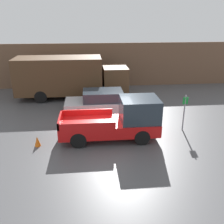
{
  "coord_description": "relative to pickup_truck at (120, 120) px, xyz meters",
  "views": [
    {
      "loc": [
        -1.0,
        -11.88,
        6.04
      ],
      "look_at": [
        0.23,
        0.84,
        1.08
      ],
      "focal_mm": 40.0,
      "sensor_mm": 36.0,
      "label": 1
    }
  ],
  "objects": [
    {
      "name": "delivery_truck",
      "position": [
        -3.03,
        7.33,
        0.7
      ],
      "size": [
        8.44,
        2.59,
        3.13
      ],
      "color": "#4C331E",
      "rests_on": "ground"
    },
    {
      "name": "parking_sign",
      "position": [
        3.67,
        0.66,
        0.16
      ],
      "size": [
        0.3,
        0.07,
        2.03
      ],
      "color": "gray",
      "rests_on": "ground"
    },
    {
      "name": "car",
      "position": [
        -0.73,
        3.67,
        -0.21
      ],
      "size": [
        4.62,
        1.99,
        1.53
      ],
      "color": "silver",
      "rests_on": "ground"
    },
    {
      "name": "building_wall",
      "position": [
        -0.53,
        10.4,
        0.92
      ],
      "size": [
        28.0,
        0.15,
        3.82
      ],
      "color": "brown",
      "rests_on": "ground"
    },
    {
      "name": "ground_plane",
      "position": [
        -0.53,
        0.16,
        -1.0
      ],
      "size": [
        60.0,
        60.0,
        0.0
      ],
      "primitive_type": "plane",
      "color": "#4C4C4F"
    },
    {
      "name": "pickup_truck",
      "position": [
        0.0,
        0.0,
        0.0
      ],
      "size": [
        5.05,
        1.94,
        2.16
      ],
      "color": "red",
      "rests_on": "ground"
    },
    {
      "name": "traffic_cone",
      "position": [
        -4.14,
        -0.5,
        -0.74
      ],
      "size": [
        0.3,
        0.3,
        0.51
      ],
      "color": "orange",
      "rests_on": "ground"
    }
  ]
}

